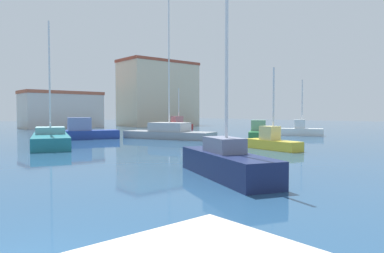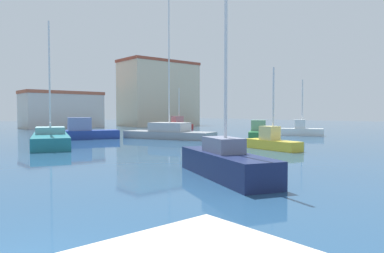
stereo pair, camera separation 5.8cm
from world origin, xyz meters
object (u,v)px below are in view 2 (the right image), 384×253
Objects in this scene: sailboat_navy_distant_north at (225,162)px; motorboat_green_far_right at (258,134)px; motorboat_blue_center_channel at (85,131)px; sailboat_teal_far_left at (50,139)px; sailboat_grey_outer_mooring at (169,132)px; sailboat_red_mid_harbor at (179,125)px; sailboat_white_distant_east at (302,130)px; sailboat_yellow_inner_mooring at (272,141)px.

sailboat_navy_distant_north reaches higher than motorboat_green_far_right.
sailboat_navy_distant_north is at bearing -100.46° from motorboat_blue_center_channel.
sailboat_grey_outer_mooring is at bearing 1.80° from sailboat_teal_far_left.
sailboat_teal_far_left is (-21.83, -12.71, -0.10)m from sailboat_red_mid_harbor.
sailboat_grey_outer_mooring is at bearing 59.19° from sailboat_navy_distant_north.
sailboat_yellow_inner_mooring is at bearing -154.96° from sailboat_white_distant_east.
sailboat_white_distant_east is at bearing -28.92° from motorboat_blue_center_channel.
motorboat_green_far_right is at bearing -48.70° from motorboat_blue_center_channel.
sailboat_teal_far_left is at bearing -178.20° from sailboat_grey_outer_mooring.
sailboat_yellow_inner_mooring is 0.42× the size of sailboat_grey_outer_mooring.
sailboat_teal_far_left is at bearing -149.79° from sailboat_red_mid_harbor.
sailboat_white_distant_east reaches higher than sailboat_yellow_inner_mooring.
sailboat_yellow_inner_mooring is (9.49, 4.90, -0.06)m from sailboat_navy_distant_north.
sailboat_white_distant_east is 1.09× the size of motorboat_green_far_right.
sailboat_white_distant_east is at bearing -24.21° from sailboat_grey_outer_mooring.
sailboat_navy_distant_north reaches higher than motorboat_blue_center_channel.
sailboat_teal_far_left is 1.50× the size of motorboat_blue_center_channel.
sailboat_white_distant_east is (22.94, 11.19, -0.03)m from sailboat_navy_distant_north.
sailboat_teal_far_left reaches higher than motorboat_green_far_right.
sailboat_navy_distant_north is 1.39× the size of motorboat_blue_center_channel.
sailboat_yellow_inner_mooring is at bearing -133.95° from motorboat_green_far_right.
sailboat_yellow_inner_mooring is at bearing 27.32° from sailboat_navy_distant_north.
sailboat_white_distant_east is 14.07m from sailboat_grey_outer_mooring.
sailboat_grey_outer_mooring reaches higher than sailboat_navy_distant_north.
sailboat_yellow_inner_mooring is 15.59m from sailboat_teal_far_left.
sailboat_red_mid_harbor is at bearing 64.71° from sailboat_yellow_inner_mooring.
sailboat_teal_far_left is (-10.29, 11.71, 0.01)m from sailboat_yellow_inner_mooring.
sailboat_grey_outer_mooring reaches higher than motorboat_green_far_right.
motorboat_blue_center_channel reaches higher than motorboat_green_far_right.
motorboat_blue_center_channel is at bearing 79.54° from sailboat_navy_distant_north.
sailboat_yellow_inner_mooring is 0.91× the size of motorboat_blue_center_channel.
sailboat_navy_distant_north is 25.53m from sailboat_white_distant_east.
motorboat_green_far_right is 0.89× the size of motorboat_blue_center_channel.
motorboat_green_far_right is at bearing 34.69° from sailboat_navy_distant_north.
sailboat_navy_distant_north reaches higher than sailboat_white_distant_east.
motorboat_green_far_right is (4.83, 5.01, 0.06)m from sailboat_yellow_inner_mooring.
sailboat_yellow_inner_mooring is 17.63m from motorboat_blue_center_channel.
sailboat_white_distant_east reaches higher than motorboat_blue_center_channel.
sailboat_white_distant_east is 0.98× the size of motorboat_blue_center_channel.
sailboat_white_distant_east is (13.45, 6.29, 0.02)m from sailboat_yellow_inner_mooring.
sailboat_white_distant_east is at bearing 8.43° from motorboat_green_far_right.
sailboat_white_distant_east is at bearing -83.97° from sailboat_red_mid_harbor.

